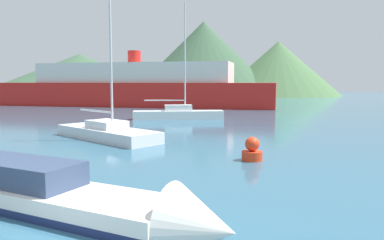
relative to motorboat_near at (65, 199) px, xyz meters
The scene contains 8 objects.
motorboat_near is the anchor object (origin of this frame).
sailboat_inner 22.90m from the motorboat_near, 101.31° to the left, with size 7.62×4.08×9.72m.
sailboat_middle 11.87m from the motorboat_near, 114.12° to the left, with size 7.38×5.18×8.20m.
ferry_distant 40.51m from the motorboat_near, 112.44° to the left, with size 36.46×8.56×7.16m.
buoy_marker 8.23m from the motorboat_near, 63.75° to the left, with size 0.84×0.84×0.97m.
hill_west 91.08m from the motorboat_near, 122.52° to the left, with size 48.96×48.96×10.15m.
hill_central 79.53m from the motorboat_near, 102.01° to the left, with size 34.70×34.70×16.97m.
hill_east 81.32m from the motorboat_near, 89.81° to the left, with size 28.23×28.23×12.33m.
Camera 1 is at (4.95, -4.58, 3.20)m, focal length 35.00 mm.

